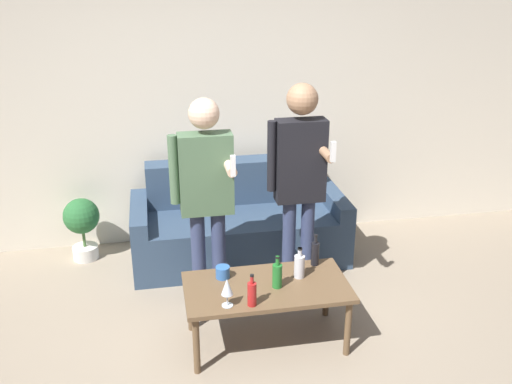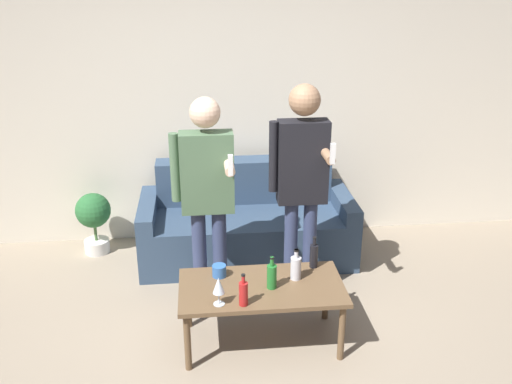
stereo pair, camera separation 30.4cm
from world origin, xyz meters
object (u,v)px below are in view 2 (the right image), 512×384
coffee_table (262,292)px  bottle_orange (243,293)px  couch (247,224)px  person_standing_left (207,187)px  person_standing_right (302,175)px

coffee_table → bottle_orange: 0.29m
couch → bottle_orange: (-0.15, -1.51, 0.24)m
coffee_table → bottle_orange: (-0.14, -0.21, 0.13)m
coffee_table → person_standing_left: bearing=122.5°
bottle_orange → person_standing_left: bearing=104.8°
coffee_table → person_standing_left: size_ratio=0.68×
bottle_orange → person_standing_left: (-0.20, 0.74, 0.43)m
person_standing_left → person_standing_right: bearing=1.6°
person_standing_left → person_standing_right: person_standing_right is taller
person_standing_right → person_standing_left: bearing=-178.4°
couch → person_standing_left: 1.07m
bottle_orange → couch: bearing=84.3°
couch → person_standing_right: (0.34, -0.75, 0.72)m
couch → coffee_table: couch is taller
coffee_table → person_standing_left: (-0.33, 0.53, 0.56)m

